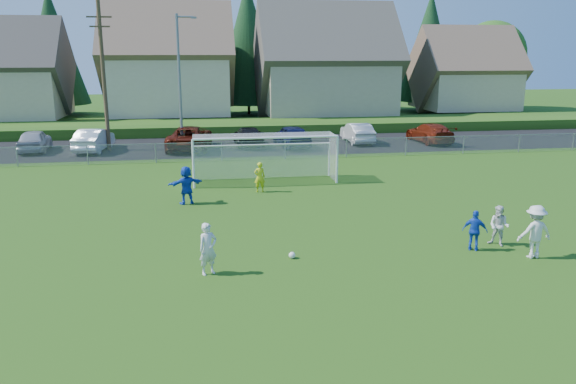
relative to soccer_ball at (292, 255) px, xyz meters
name	(u,v)px	position (x,y,z in m)	size (l,w,h in m)	color
ground	(337,322)	(0.40, -4.60, -0.11)	(160.00, 160.00, 0.00)	#193D0C
asphalt_lot	(246,145)	(0.40, 22.90, -0.10)	(60.00, 60.00, 0.00)	black
grass_embankment	(239,127)	(0.40, 30.40, 0.29)	(70.00, 6.00, 0.80)	#1E420F
soccer_ball	(292,255)	(0.00, 0.00, 0.00)	(0.22, 0.22, 0.22)	white
player_white_a	(208,249)	(-2.75, -0.91, 0.70)	(0.59, 0.39, 1.63)	silver
player_white_b	(499,226)	(7.36, 0.13, 0.61)	(0.70, 0.55, 1.44)	silver
player_white_c	(535,232)	(7.90, -1.15, 0.79)	(1.16, 0.67, 1.79)	silver
player_blue_a	(475,231)	(6.30, -0.20, 0.60)	(0.83, 0.34, 1.41)	#143FBE
player_blue_b	(186,185)	(-3.56, 7.49, 0.75)	(1.59, 0.51, 1.71)	#143FBE
goalkeeper	(260,177)	(-0.10, 9.12, 0.63)	(0.54, 0.35, 1.47)	#C3CA17
car_a	(34,140)	(-14.04, 22.80, 0.64)	(1.76, 4.37, 1.49)	#A6A7AE
car_b	(94,140)	(-10.06, 22.26, 0.66)	(1.63, 4.66, 1.54)	white
car_c	(190,138)	(-3.60, 21.99, 0.70)	(2.70, 5.86, 1.63)	#4C1308
car_d	(248,136)	(0.53, 22.76, 0.57)	(1.90, 4.68, 1.36)	black
car_e	(292,136)	(3.53, 21.74, 0.68)	(1.87, 4.64, 1.58)	#141946
car_f	(357,133)	(8.68, 22.98, 0.63)	(1.56, 4.46, 1.47)	silver
car_g	(430,133)	(14.02, 22.19, 0.61)	(2.01, 4.95, 1.44)	maroon
soccer_goal	(264,150)	(0.40, 11.45, 1.52)	(7.42, 1.90, 2.50)	white
chainlink_fence	(254,150)	(0.40, 17.40, 0.52)	(52.06, 0.06, 1.20)	gray
streetlight	(180,79)	(-4.05, 21.40, 4.73)	(1.38, 0.18, 9.00)	slate
utility_pole	(103,74)	(-9.10, 22.40, 5.04)	(1.60, 0.26, 10.00)	#473321
houses_row	(253,43)	(2.37, 37.87, 7.22)	(53.90, 11.45, 13.27)	tan
tree_row	(238,48)	(1.44, 44.14, 6.80)	(65.98, 12.36, 13.80)	#382616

